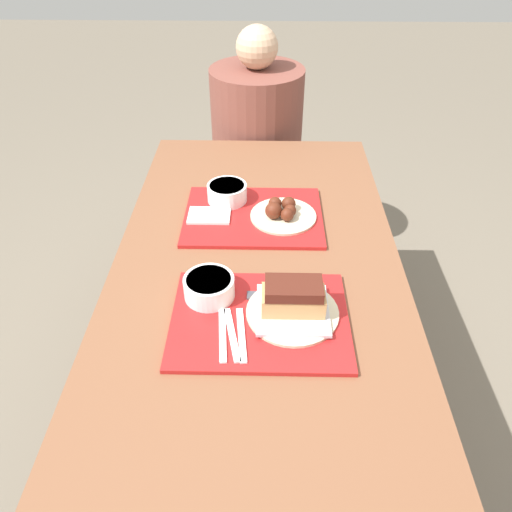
% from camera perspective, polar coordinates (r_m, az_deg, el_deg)
% --- Properties ---
extents(ground_plane, '(12.00, 12.00, 0.00)m').
position_cam_1_polar(ground_plane, '(1.95, 0.10, -18.26)').
color(ground_plane, '#706656').
extents(picnic_table, '(0.81, 1.56, 0.75)m').
position_cam_1_polar(picnic_table, '(1.45, 0.13, -3.94)').
color(picnic_table, brown).
rests_on(picnic_table, ground_plane).
extents(picnic_bench_far, '(0.77, 0.28, 0.48)m').
position_cam_1_polar(picnic_bench_far, '(2.42, 0.57, 7.63)').
color(picnic_bench_far, brown).
rests_on(picnic_bench_far, ground_plane).
extents(tray_near, '(0.43, 0.33, 0.01)m').
position_cam_1_polar(tray_near, '(1.22, 0.44, -7.24)').
color(tray_near, red).
rests_on(tray_near, picnic_table).
extents(tray_far, '(0.43, 0.33, 0.01)m').
position_cam_1_polar(tray_far, '(1.57, -0.31, 4.57)').
color(tray_far, red).
rests_on(tray_far, picnic_table).
extents(bowl_coleslaw_near, '(0.13, 0.13, 0.06)m').
position_cam_1_polar(bowl_coleslaw_near, '(1.26, -5.38, -3.49)').
color(bowl_coleslaw_near, white).
rests_on(bowl_coleslaw_near, tray_near).
extents(brisket_sandwich_plate, '(0.23, 0.23, 0.10)m').
position_cam_1_polar(brisket_sandwich_plate, '(1.20, 4.25, -5.37)').
color(brisket_sandwich_plate, beige).
rests_on(brisket_sandwich_plate, tray_near).
extents(plastic_fork_near, '(0.05, 0.17, 0.00)m').
position_cam_1_polar(plastic_fork_near, '(1.17, -2.76, -8.94)').
color(plastic_fork_near, white).
rests_on(plastic_fork_near, tray_near).
extents(plastic_knife_near, '(0.03, 0.17, 0.00)m').
position_cam_1_polar(plastic_knife_near, '(1.17, -1.68, -8.96)').
color(plastic_knife_near, white).
rests_on(plastic_knife_near, tray_near).
extents(plastic_spoon_near, '(0.03, 0.17, 0.00)m').
position_cam_1_polar(plastic_spoon_near, '(1.18, -3.84, -8.91)').
color(plastic_spoon_near, white).
rests_on(plastic_spoon_near, tray_near).
extents(condiment_packet, '(0.04, 0.03, 0.01)m').
position_cam_1_polar(condiment_packet, '(1.27, -0.23, -4.54)').
color(condiment_packet, '#3F3F47').
rests_on(condiment_packet, tray_near).
extents(bowl_coleslaw_far, '(0.13, 0.13, 0.06)m').
position_cam_1_polar(bowl_coleslaw_far, '(1.62, -3.32, 7.33)').
color(bowl_coleslaw_far, white).
rests_on(bowl_coleslaw_far, tray_far).
extents(wings_plate_far, '(0.20, 0.20, 0.06)m').
position_cam_1_polar(wings_plate_far, '(1.55, 3.00, 5.07)').
color(wings_plate_far, beige).
rests_on(wings_plate_far, tray_far).
extents(napkin_far, '(0.13, 0.09, 0.01)m').
position_cam_1_polar(napkin_far, '(1.56, -5.37, 4.64)').
color(napkin_far, white).
rests_on(napkin_far, tray_far).
extents(person_seated_across, '(0.40, 0.40, 0.66)m').
position_cam_1_polar(person_seated_across, '(2.26, 0.10, 15.19)').
color(person_seated_across, brown).
rests_on(person_seated_across, picnic_bench_far).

